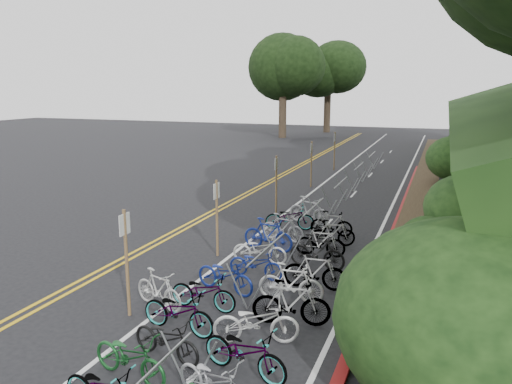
% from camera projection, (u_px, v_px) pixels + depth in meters
% --- Properties ---
extents(ground, '(120.00, 120.00, 0.00)m').
position_uv_depth(ground, '(105.00, 318.00, 11.80)').
color(ground, black).
rests_on(ground, ground).
extents(road_markings, '(7.47, 80.00, 0.01)m').
position_uv_depth(road_markings, '(270.00, 218.00, 20.82)').
color(road_markings, gold).
rests_on(road_markings, ground).
extents(red_curb, '(0.25, 28.00, 0.10)m').
position_uv_depth(red_curb, '(399.00, 217.00, 20.80)').
color(red_curb, maroon).
rests_on(red_curb, ground).
extents(bike_racks_rest, '(1.14, 23.00, 1.17)m').
position_uv_depth(bike_racks_rest, '(341.00, 189.00, 22.48)').
color(bike_racks_rest, gray).
rests_on(bike_racks_rest, ground).
extents(signpost_near, '(0.08, 0.40, 2.61)m').
position_uv_depth(signpost_near, '(126.00, 256.00, 11.65)').
color(signpost_near, brown).
rests_on(signpost_near, ground).
extents(signposts_rest, '(0.08, 18.40, 2.50)m').
position_uv_depth(signposts_rest, '(296.00, 170.00, 24.10)').
color(signposts_rest, brown).
rests_on(signposts_rest, ground).
extents(bike_front, '(0.95, 1.69, 0.98)m').
position_uv_depth(bike_front, '(159.00, 289.00, 12.28)').
color(bike_front, beige).
rests_on(bike_front, ground).
extents(bike_valet, '(3.29, 14.49, 1.10)m').
position_uv_depth(bike_valet, '(261.00, 275.00, 13.22)').
color(bike_valet, slate).
rests_on(bike_valet, ground).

